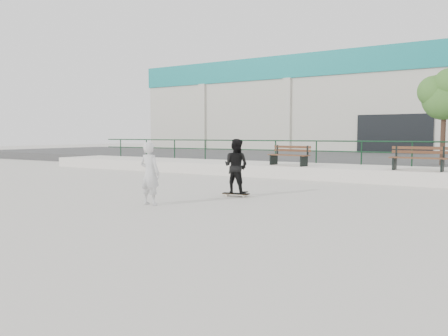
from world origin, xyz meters
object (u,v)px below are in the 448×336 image
Objects in this scene: tree at (445,94)px; standing_skater at (236,166)px; skateboard at (236,194)px; seated_skater at (150,174)px; bench_right at (418,158)px; bench_left at (289,155)px.

tree is 2.55× the size of standing_skater.
skateboard is 2.79m from seated_skater.
tree reaches higher than bench_right.
bench_right is 7.26m from standing_skater.
bench_right is 4.42m from tree.
skateboard is at bearing -178.71° from standing_skater.
bench_right is 2.38× the size of skateboard.
skateboard is (-4.07, -6.02, -0.86)m from bench_right.
tree reaches higher than skateboard.
seated_skater is (-1.11, -2.46, 0.73)m from skateboard.
seated_skater reaches higher than bench_left.
standing_skater reaches higher than bench_right.
tree is 2.49× the size of seated_skater.
tree is 13.59m from seated_skater.
tree reaches higher than standing_skater.
seated_skater is (-0.22, -8.53, -0.12)m from bench_left.
tree is 10.94m from standing_skater.
tree is 11.16m from skateboard.
standing_skater is (-0.00, 0.00, 0.80)m from skateboard.
bench_right is at bearing -121.41° from seated_skater.
bench_right is (4.96, -0.05, 0.02)m from bench_left.
standing_skater is 0.98× the size of seated_skater.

